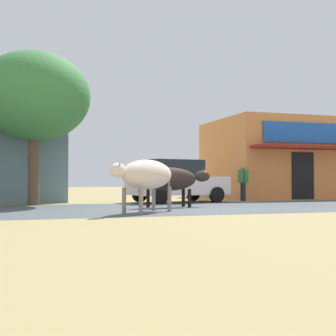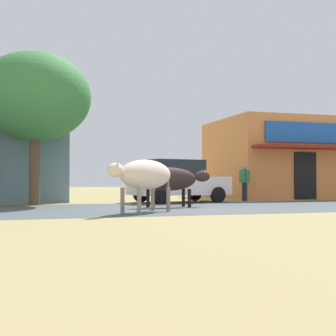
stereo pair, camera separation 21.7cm
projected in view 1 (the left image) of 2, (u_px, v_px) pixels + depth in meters
name	position (u px, v px, depth m)	size (l,w,h in m)	color
ground	(166.00, 208.00, 14.48)	(80.00, 80.00, 0.00)	tan
asphalt_road	(166.00, 208.00, 14.48)	(72.00, 6.09, 0.00)	#495256
storefront_right_club	(293.00, 159.00, 23.85)	(8.08, 6.40, 3.82)	#DD8446
roadside_tree	(34.00, 97.00, 16.31)	(3.90, 3.90, 5.35)	brown
parked_hatchback_car	(176.00, 181.00, 18.11)	(4.03, 2.47, 1.64)	silver
cow_near_brown	(147.00, 175.00, 12.52)	(2.37, 2.21, 1.42)	beige
cow_far_dark	(171.00, 179.00, 14.89)	(2.53, 0.86, 1.28)	#2D211E
pedestrian_by_shop	(243.00, 180.00, 19.22)	(0.31, 0.61, 1.50)	#262633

